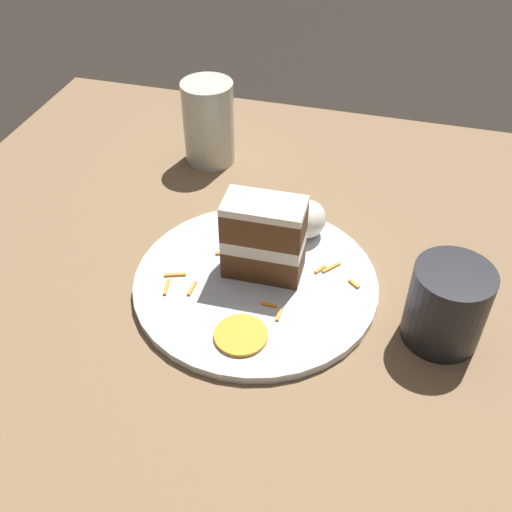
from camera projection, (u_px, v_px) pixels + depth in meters
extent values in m
plane|color=black|center=(288.00, 308.00, 0.74)|extent=(6.00, 6.00, 0.00)
cube|color=#846647|center=(288.00, 300.00, 0.73)|extent=(0.94, 1.07, 0.03)
cylinder|color=silver|center=(256.00, 282.00, 0.73)|extent=(0.30, 0.30, 0.01)
cube|color=brown|center=(264.00, 258.00, 0.72)|extent=(0.05, 0.10, 0.04)
cube|color=white|center=(264.00, 241.00, 0.71)|extent=(0.05, 0.10, 0.02)
cube|color=brown|center=(264.00, 223.00, 0.69)|extent=(0.05, 0.10, 0.04)
cube|color=white|center=(264.00, 206.00, 0.67)|extent=(0.05, 0.10, 0.01)
ellipsoid|color=white|center=(306.00, 219.00, 0.77)|extent=(0.05, 0.05, 0.05)
cylinder|color=orange|center=(241.00, 335.00, 0.65)|extent=(0.06, 0.06, 0.00)
cube|color=orange|center=(222.00, 253.00, 0.76)|extent=(0.01, 0.01, 0.00)
cube|color=orange|center=(167.00, 287.00, 0.71)|extent=(0.03, 0.01, 0.00)
cube|color=orange|center=(331.00, 267.00, 0.74)|extent=(0.02, 0.02, 0.00)
cube|color=orange|center=(320.00, 269.00, 0.73)|extent=(0.02, 0.01, 0.00)
cube|color=orange|center=(354.00, 284.00, 0.72)|extent=(0.01, 0.02, 0.00)
cube|color=orange|center=(175.00, 275.00, 0.73)|extent=(0.01, 0.03, 0.00)
cube|color=orange|center=(192.00, 288.00, 0.71)|extent=(0.02, 0.00, 0.00)
cube|color=orange|center=(269.00, 305.00, 0.69)|extent=(0.00, 0.02, 0.00)
cube|color=orange|center=(280.00, 315.00, 0.68)|extent=(0.02, 0.00, 0.00)
cylinder|color=beige|center=(209.00, 123.00, 0.90)|extent=(0.08, 0.08, 0.13)
cylinder|color=silver|center=(210.00, 147.00, 0.93)|extent=(0.07, 0.07, 0.04)
cylinder|color=#232328|center=(447.00, 305.00, 0.64)|extent=(0.09, 0.09, 0.10)
cylinder|color=#382314|center=(455.00, 278.00, 0.61)|extent=(0.07, 0.07, 0.01)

